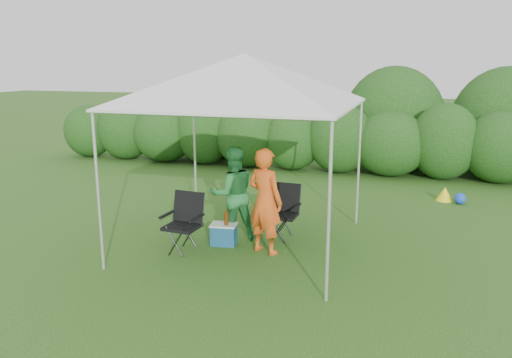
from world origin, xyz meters
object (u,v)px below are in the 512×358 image
(canopy, at_px, (245,80))
(chair_right, at_px, (283,207))
(chair_left, at_px, (185,218))
(cooler, at_px, (224,234))
(woman, at_px, (233,194))
(man, at_px, (265,201))

(canopy, bearing_deg, chair_right, 45.55)
(chair_right, height_order, chair_left, chair_left)
(canopy, distance_m, cooler, 2.32)
(chair_right, xyz_separation_m, woman, (-0.72, -0.33, 0.25))
(canopy, xyz_separation_m, chair_left, (-0.76, -0.52, -1.98))
(cooler, bearing_deg, chair_left, -147.42)
(canopy, xyz_separation_m, cooler, (-0.30, -0.14, -2.30))
(man, bearing_deg, cooler, 11.12)
(woman, bearing_deg, cooler, 45.70)
(canopy, distance_m, man, 1.75)
(man, xyz_separation_m, cooler, (-0.68, 0.11, -0.61))
(woman, xyz_separation_m, cooler, (-0.05, -0.29, -0.57))
(canopy, height_order, man, canopy)
(chair_right, height_order, woman, woman)
(man, xyz_separation_m, woman, (-0.64, 0.40, -0.04))
(chair_right, bearing_deg, man, -94.23)
(chair_right, height_order, man, man)
(chair_left, xyz_separation_m, woman, (0.50, 0.67, 0.25))
(man, relative_size, cooler, 3.66)
(cooler, bearing_deg, man, -16.53)
(canopy, relative_size, chair_right, 3.65)
(woman, distance_m, cooler, 0.64)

